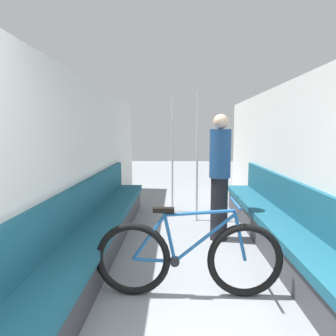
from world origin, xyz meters
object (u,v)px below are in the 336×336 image
at_px(bench_seat_row_left, 99,230).
at_px(grab_pole_near, 172,156).
at_px(passenger_standing, 220,176).
at_px(bicycle, 189,258).
at_px(bench_seat_row_right, 282,232).
at_px(grab_pole_far, 197,159).

height_order(bench_seat_row_left, grab_pole_near, grab_pole_near).
bearing_deg(passenger_standing, bench_seat_row_left, 136.47).
bearing_deg(passenger_standing, bicycle, -169.81).
xyz_separation_m(bench_seat_row_right, grab_pole_near, (-1.42, 2.06, 0.80)).
height_order(bench_seat_row_left, bicycle, bench_seat_row_left).
bearing_deg(bicycle, grab_pole_far, 75.67).
xyz_separation_m(grab_pole_near, grab_pole_far, (0.44, -0.60, 0.00)).
height_order(bicycle, passenger_standing, passenger_standing).
xyz_separation_m(grab_pole_far, passenger_standing, (0.26, -0.93, -0.16)).
height_order(bicycle, grab_pole_far, grab_pole_far).
distance_m(bench_seat_row_right, grab_pole_far, 1.93).
bearing_deg(bench_seat_row_left, passenger_standing, 18.04).
xyz_separation_m(bench_seat_row_left, bench_seat_row_right, (2.35, 0.00, 0.00)).
bearing_deg(grab_pole_near, passenger_standing, -65.64).
relative_size(bench_seat_row_right, passenger_standing, 2.70).
relative_size(bicycle, passenger_standing, 0.98).
relative_size(bench_seat_row_right, grab_pole_far, 2.17).
xyz_separation_m(bench_seat_row_left, grab_pole_near, (0.93, 2.06, 0.80)).
distance_m(bench_seat_row_left, grab_pole_near, 2.39).
height_order(bench_seat_row_left, grab_pole_far, grab_pole_far).
bearing_deg(grab_pole_far, bicycle, -95.73).
bearing_deg(bench_seat_row_right, grab_pole_far, 123.96).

